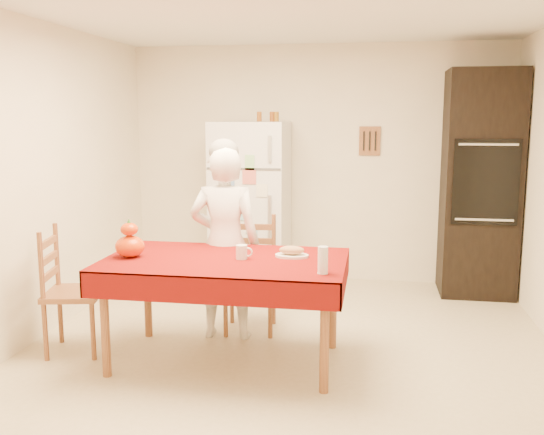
% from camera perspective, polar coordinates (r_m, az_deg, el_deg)
% --- Properties ---
extents(floor, '(4.50, 4.50, 0.00)m').
position_cam_1_polar(floor, '(4.61, 1.36, -12.85)').
color(floor, '#C3B48D').
rests_on(floor, ground).
extents(room_shell, '(4.02, 4.52, 2.51)m').
position_cam_1_polar(room_shell, '(4.27, 1.46, 7.74)').
color(room_shell, white).
rests_on(room_shell, ground).
extents(refrigerator, '(0.75, 0.74, 1.70)m').
position_cam_1_polar(refrigerator, '(6.29, -2.00, 1.24)').
color(refrigerator, white).
rests_on(refrigerator, floor).
extents(oven_cabinet, '(0.70, 0.62, 2.20)m').
position_cam_1_polar(oven_cabinet, '(6.27, 18.99, 3.00)').
color(oven_cabinet, black).
rests_on(oven_cabinet, floor).
extents(dining_table, '(1.70, 1.00, 0.76)m').
position_cam_1_polar(dining_table, '(4.31, -4.43, -4.78)').
color(dining_table, brown).
rests_on(dining_table, floor).
extents(chair_far, '(0.45, 0.43, 0.95)m').
position_cam_1_polar(chair_far, '(5.03, -1.99, -4.83)').
color(chair_far, brown).
rests_on(chair_far, floor).
extents(chair_left, '(0.48, 0.49, 0.95)m').
position_cam_1_polar(chair_left, '(4.78, -18.88, -6.11)').
color(chair_left, brown).
rests_on(chair_left, floor).
extents(seated_woman, '(0.58, 0.41, 1.53)m').
position_cam_1_polar(seated_woman, '(4.79, -4.45, -2.46)').
color(seated_woman, white).
rests_on(seated_woman, floor).
extents(coffee_mug, '(0.08, 0.08, 0.10)m').
position_cam_1_polar(coffee_mug, '(4.26, -2.88, -3.26)').
color(coffee_mug, white).
rests_on(coffee_mug, dining_table).
extents(pumpkin_lower, '(0.21, 0.21, 0.16)m').
position_cam_1_polar(pumpkin_lower, '(4.43, -13.23, -2.66)').
color(pumpkin_lower, '#DF3E05').
rests_on(pumpkin_lower, dining_table).
extents(pumpkin_upper, '(0.12, 0.12, 0.09)m').
position_cam_1_polar(pumpkin_upper, '(4.40, -13.29, -1.08)').
color(pumpkin_upper, '#D85805').
rests_on(pumpkin_upper, pumpkin_lower).
extents(wine_glass, '(0.07, 0.07, 0.18)m').
position_cam_1_polar(wine_glass, '(3.87, 4.81, -4.02)').
color(wine_glass, white).
rests_on(wine_glass, dining_table).
extents(bread_plate, '(0.24, 0.24, 0.02)m').
position_cam_1_polar(bread_plate, '(4.33, 1.88, -3.62)').
color(bread_plate, white).
rests_on(bread_plate, dining_table).
extents(bread_loaf, '(0.18, 0.10, 0.06)m').
position_cam_1_polar(bread_loaf, '(4.32, 1.88, -3.09)').
color(bread_loaf, tan).
rests_on(bread_loaf, bread_plate).
extents(spice_jar_left, '(0.05, 0.05, 0.10)m').
position_cam_1_polar(spice_jar_left, '(6.26, -1.21, 9.47)').
color(spice_jar_left, brown).
rests_on(spice_jar_left, refrigerator).
extents(spice_jar_mid, '(0.05, 0.05, 0.10)m').
position_cam_1_polar(spice_jar_mid, '(6.24, 0.01, 9.47)').
color(spice_jar_mid, brown).
rests_on(spice_jar_mid, refrigerator).
extents(spice_jar_right, '(0.05, 0.05, 0.10)m').
position_cam_1_polar(spice_jar_right, '(6.23, 0.41, 9.47)').
color(spice_jar_right, '#93611A').
rests_on(spice_jar_right, refrigerator).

